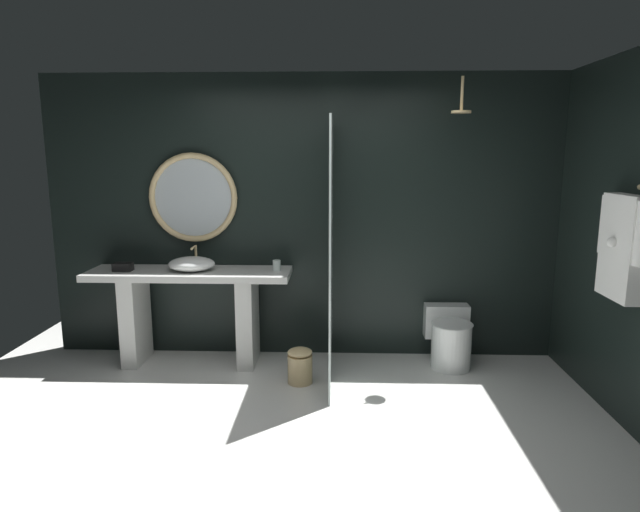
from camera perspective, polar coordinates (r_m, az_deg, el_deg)
ground_plane at (r=3.63m, az=-3.17°, el=-20.59°), size 5.76×5.76×0.00m
back_wall_panel at (r=5.03m, az=-1.39°, el=4.02°), size 4.80×0.10×2.60m
side_wall_right at (r=4.40m, az=29.79°, el=1.63°), size 0.10×2.47×2.60m
vanity_counter at (r=5.03m, az=-13.50°, el=-4.95°), size 1.81×0.51×0.86m
vessel_sink at (r=4.93m, az=-13.40°, el=-0.81°), size 0.41×0.34×0.21m
tumbler_cup at (r=4.82m, az=-4.61°, el=-0.99°), size 0.07×0.07×0.10m
tissue_box at (r=5.11m, az=-20.10°, el=-1.09°), size 0.16×0.11×0.07m
round_wall_mirror at (r=5.10m, az=-13.27°, el=6.01°), size 0.82×0.06×0.82m
shower_glass_panel at (r=4.45m, az=1.17°, el=0.31°), size 0.02×1.12×2.16m
rain_shower_head at (r=4.65m, az=14.71°, el=14.92°), size 0.16×0.16×0.29m
hanging_bathrobe at (r=4.16m, az=29.39°, el=1.15°), size 0.20×0.57×0.78m
toilet at (r=5.07m, az=13.52°, el=-8.32°), size 0.40×0.57×0.51m
waste_bin at (r=4.60m, az=-2.13°, el=-11.48°), size 0.21×0.21×0.30m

